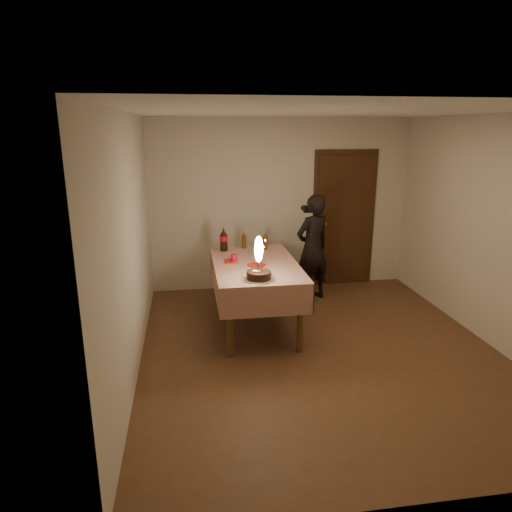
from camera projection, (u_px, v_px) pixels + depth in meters
name	position (u px, v px, depth m)	size (l,w,h in m)	color
ground	(320.00, 350.00, 5.21)	(4.00, 4.50, 0.01)	brown
room_shell	(327.00, 205.00, 4.83)	(4.04, 4.54, 2.62)	beige
dining_table	(255.00, 272.00, 5.61)	(1.02, 1.72, 0.85)	brown
birthday_cake	(259.00, 269.00, 4.95)	(0.34, 0.34, 0.48)	white
red_plate	(256.00, 265.00, 5.48)	(0.22, 0.22, 0.01)	red
red_cup	(234.00, 258.00, 5.59)	(0.08, 0.08, 0.10)	#B10C27
clear_cup	(259.00, 261.00, 5.50)	(0.07, 0.07, 0.09)	silver
napkin_stack	(231.00, 261.00, 5.62)	(0.15, 0.15, 0.02)	#AA1713
cola_bottle	(224.00, 240.00, 6.09)	(0.10, 0.10, 0.32)	black
amber_bottle_left	(244.00, 240.00, 6.23)	(0.06, 0.06, 0.25)	#54300E
amber_bottle_right	(265.00, 241.00, 6.17)	(0.06, 0.06, 0.25)	#54300E
photographer	(313.00, 248.00, 6.57)	(0.67, 0.57, 1.55)	black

